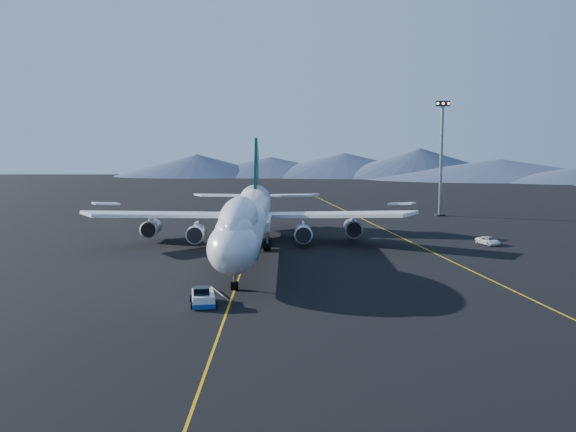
{
  "coord_description": "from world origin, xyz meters",
  "views": [
    {
      "loc": [
        6.71,
        -106.09,
        18.87
      ],
      "look_at": [
        6.8,
        2.48,
        6.0
      ],
      "focal_mm": 40.0,
      "sensor_mm": 36.0,
      "label": 1
    }
  ],
  "objects_px": {
    "boeing_747": "(247,219)",
    "service_van": "(488,241)",
    "pushback_tug": "(203,299)",
    "floodlight_mast": "(441,158)"
  },
  "relations": [
    {
      "from": "pushback_tug",
      "to": "service_van",
      "type": "bearing_deg",
      "value": 32.82
    },
    {
      "from": "boeing_747",
      "to": "service_van",
      "type": "height_order",
      "value": "boeing_747"
    },
    {
      "from": "floodlight_mast",
      "to": "pushback_tug",
      "type": "bearing_deg",
      "value": -118.68
    },
    {
      "from": "service_van",
      "to": "floodlight_mast",
      "type": "relative_size",
      "value": 0.18
    },
    {
      "from": "pushback_tug",
      "to": "floodlight_mast",
      "type": "bearing_deg",
      "value": 51.32
    },
    {
      "from": "pushback_tug",
      "to": "floodlight_mast",
      "type": "distance_m",
      "value": 100.81
    },
    {
      "from": "boeing_747",
      "to": "service_van",
      "type": "bearing_deg",
      "value": 11.46
    },
    {
      "from": "boeing_747",
      "to": "pushback_tug",
      "type": "xyz_separation_m",
      "value": [
        -3.0,
        -34.03,
        -5.11
      ]
    },
    {
      "from": "boeing_747",
      "to": "pushback_tug",
      "type": "distance_m",
      "value": 34.54
    },
    {
      "from": "service_van",
      "to": "floodlight_mast",
      "type": "xyz_separation_m",
      "value": [
        1.77,
        44.84,
        13.71
      ]
    }
  ]
}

